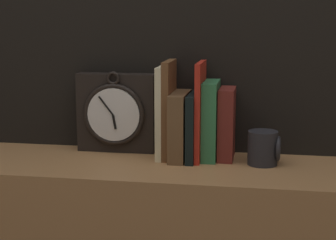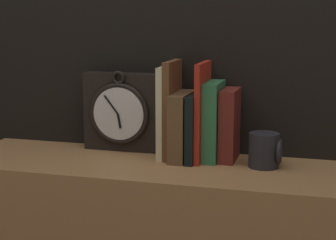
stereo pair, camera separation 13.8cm
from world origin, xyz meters
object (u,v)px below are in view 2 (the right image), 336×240
book_slot1_brown (172,109)px  book_slot2_brown (182,126)px  book_slot3_black (195,127)px  book_slot5_green (213,121)px  book_slot4_red (203,112)px  book_slot6_maroon (230,125)px  clock (122,112)px  book_slot0_cream (166,112)px  mug (265,150)px

book_slot1_brown → book_slot2_brown: size_ratio=1.47×
book_slot3_black → book_slot5_green: 0.05m
book_slot4_red → book_slot6_maroon: book_slot4_red is taller
clock → book_slot2_brown: (0.18, -0.05, -0.02)m
book_slot0_cream → book_slot4_red: book_slot4_red is taller
book_slot1_brown → book_slot3_black: bearing=-9.4°
book_slot2_brown → mug: (0.22, -0.03, -0.04)m
book_slot2_brown → book_slot6_maroon: book_slot6_maroon is taller
book_slot0_cream → book_slot5_green: bearing=0.9°
book_slot1_brown → book_slot6_maroon: book_slot1_brown is taller
book_slot1_brown → book_slot2_brown: (0.03, -0.01, -0.04)m
book_slot2_brown → book_slot4_red: size_ratio=0.69×
book_slot4_red → book_slot2_brown: bearing=-174.9°
book_slot0_cream → book_slot6_maroon: (0.17, 0.01, -0.03)m
book_slot3_black → book_slot5_green: bearing=16.1°
clock → book_slot0_cream: book_slot0_cream is taller
book_slot2_brown → book_slot1_brown: bearing=159.9°
book_slot4_red → book_slot5_green: 0.04m
book_slot3_black → book_slot0_cream: bearing=172.6°
book_slot5_green → mug: book_slot5_green is taller
book_slot4_red → book_slot6_maroon: size_ratio=1.37×
book_slot0_cream → book_slot5_green: 0.13m
book_slot3_black → book_slot6_maroon: bearing=12.5°
book_slot3_black → clock: bearing=168.1°
book_slot6_maroon → book_slot5_green: bearing=-171.7°
book_slot0_cream → mug: 0.28m
book_slot1_brown → book_slot6_maroon: 0.15m
mug → book_slot3_black: bearing=171.4°
book_slot3_black → book_slot6_maroon: (0.09, 0.02, 0.01)m
book_slot6_maroon → mug: (0.10, -0.05, -0.05)m
book_slot0_cream → book_slot2_brown: (0.05, -0.01, -0.03)m
book_slot4_red → mug: (0.16, -0.03, -0.08)m
clock → book_slot2_brown: 0.19m
book_slot4_red → book_slot3_black: bearing=-166.0°
book_slot3_black → book_slot6_maroon: size_ratio=0.93×
book_slot1_brown → book_slot2_brown: bearing=-20.1°
book_slot2_brown → book_slot0_cream: bearing=167.0°
book_slot3_black → book_slot6_maroon: book_slot6_maroon is taller
book_slot5_green → book_slot4_red: bearing=-162.5°
book_slot5_green → book_slot2_brown: bearing=-170.6°
clock → book_slot0_cream: (0.13, -0.03, 0.01)m
book_slot1_brown → mug: size_ratio=2.96×
book_slot3_black → mug: size_ratio=2.01×
book_slot2_brown → book_slot4_red: (0.05, 0.00, 0.04)m
book_slot4_red → book_slot6_maroon: (0.07, 0.01, -0.03)m
book_slot4_red → book_slot6_maroon: 0.08m
book_slot6_maroon → mug: 0.12m
book_slot0_cream → book_slot5_green: (0.13, 0.00, -0.02)m
book_slot1_brown → book_slot3_black: 0.08m
book_slot2_brown → clock: bearing=165.9°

